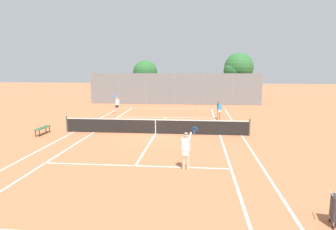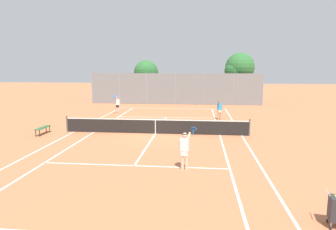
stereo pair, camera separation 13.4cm
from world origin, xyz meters
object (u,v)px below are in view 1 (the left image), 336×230
Objects in this scene: loose_tennis_ball_0 at (197,138)px; loose_tennis_ball_1 at (147,113)px; player_near_side at (186,148)px; tree_behind_left at (146,73)px; tree_behind_right at (238,68)px; tennis_net at (156,126)px; courtside_bench at (43,128)px; player_far_left at (117,104)px; player_far_right at (219,109)px.

loose_tennis_ball_0 and loose_tennis_ball_1 have the same top height.
tree_behind_left is at bearing 103.53° from player_near_side.
tree_behind_left is 11.28m from tree_behind_right.
loose_tennis_ball_0 is 1.00× the size of loose_tennis_ball_1.
courtside_bench is (-7.16, -0.94, -0.10)m from tennis_net.
player_far_left is 9.42m from player_far_right.
loose_tennis_ball_0 is 20.86m from tree_behind_right.
player_near_side is at bearing -101.76° from tree_behind_right.
tree_behind_right is at bearing 78.24° from player_near_side.
loose_tennis_ball_0 is at bearing -103.71° from tree_behind_right.
player_far_left is 26.88× the size of loose_tennis_ball_0.
player_near_side is at bearing -94.48° from loose_tennis_ball_0.
tennis_net is 7.04m from player_near_side.
tennis_net is 6.76× the size of player_far_left.
tennis_net is at bearing 7.45° from courtside_bench.
player_near_side reaches higher than player_far_right.
tree_behind_left is (-6.40, 19.33, 3.46)m from loose_tennis_ball_0.
tennis_net is 7.22m from courtside_bench.
player_far_right is 13.77m from tree_behind_right.
player_far_left is 0.30× the size of tree_behind_right.
player_far_right is (2.24, 12.32, -0.02)m from player_near_side.
tennis_net is 6.76× the size of player_near_side.
player_near_side is 26.88× the size of loose_tennis_ball_1.
loose_tennis_ball_0 is (0.43, 5.49, -0.89)m from player_near_side.
player_near_side is at bearing -74.39° from loose_tennis_ball_1.
tree_behind_left reaches higher than player_near_side.
player_far_right is at bearing -103.11° from tree_behind_right.
tree_behind_right reaches higher than player_far_left.
player_far_right reaches higher than loose_tennis_ball_0.
loose_tennis_ball_1 is (-4.65, 9.61, 0.00)m from loose_tennis_ball_0.
tree_behind_right is (3.04, 13.05, 3.18)m from player_far_right.
player_near_side is (2.22, -6.66, 0.42)m from tennis_net.
loose_tennis_ball_0 is at bearing 85.52° from player_near_side.
tree_behind_right is (4.85, 19.88, 4.06)m from loose_tennis_ball_0.
player_far_right is 15.18m from tree_behind_left.
loose_tennis_ball_0 is at bearing -71.68° from tree_behind_left.
player_far_right is (9.15, -2.24, -0.02)m from player_far_left.
player_near_side reaches higher than courtside_bench.
player_near_side is 1.00× the size of player_far_left.
player_far_left is 0.35× the size of tree_behind_left.
tree_behind_left reaches higher than player_far_right.
player_far_left is at bearing 166.25° from player_far_right.
player_near_side is at bearing -71.56° from tennis_net.
player_far_left is 11.70m from loose_tennis_ball_0.
tree_behind_right is at bearing 76.29° from loose_tennis_ball_0.
tennis_net is 9.19m from player_far_left.
tree_behind_left reaches higher than courtside_bench.
loose_tennis_ball_1 is (2.69, 0.54, -0.89)m from player_far_left.
courtside_bench is (-11.62, -6.59, -0.50)m from player_far_right.
tree_behind_right reaches higher than loose_tennis_ball_1.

